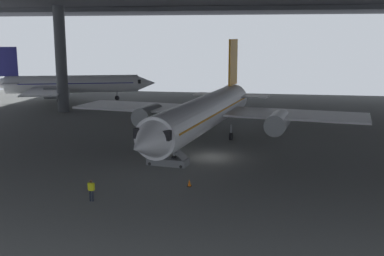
{
  "coord_description": "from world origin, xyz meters",
  "views": [
    {
      "loc": [
        5.78,
        -46.03,
        12.13
      ],
      "look_at": [
        -2.3,
        1.84,
        2.59
      ],
      "focal_mm": 44.0,
      "sensor_mm": 36.0,
      "label": 1
    }
  ],
  "objects_px": {
    "crew_worker_near_nose": "(91,189)",
    "traffic_cone_orange": "(189,183)",
    "airplane_main": "(205,113)",
    "boarding_stairs": "(167,157)",
    "baggage_tug": "(173,123)",
    "airplane_distant": "(70,84)",
    "crew_worker_by_stairs": "(160,146)"
  },
  "relations": [
    {
      "from": "crew_worker_near_nose",
      "to": "traffic_cone_orange",
      "type": "bearing_deg",
      "value": 35.52
    },
    {
      "from": "traffic_cone_orange",
      "to": "crew_worker_near_nose",
      "type": "bearing_deg",
      "value": -144.48
    },
    {
      "from": "airplane_main",
      "to": "crew_worker_near_nose",
      "type": "xyz_separation_m",
      "value": [
        -5.62,
        -20.97,
        -2.55
      ]
    },
    {
      "from": "airplane_main",
      "to": "boarding_stairs",
      "type": "height_order",
      "value": "airplane_main"
    },
    {
      "from": "boarding_stairs",
      "to": "baggage_tug",
      "type": "relative_size",
      "value": 2.08
    },
    {
      "from": "airplane_distant",
      "to": "traffic_cone_orange",
      "type": "distance_m",
      "value": 56.24
    },
    {
      "from": "boarding_stairs",
      "to": "baggage_tug",
      "type": "distance_m",
      "value": 19.34
    },
    {
      "from": "airplane_distant",
      "to": "baggage_tug",
      "type": "relative_size",
      "value": 13.7
    },
    {
      "from": "crew_worker_near_nose",
      "to": "airplane_distant",
      "type": "relative_size",
      "value": 0.05
    },
    {
      "from": "crew_worker_by_stairs",
      "to": "boarding_stairs",
      "type": "bearing_deg",
      "value": -65.76
    },
    {
      "from": "boarding_stairs",
      "to": "crew_worker_by_stairs",
      "type": "height_order",
      "value": "boarding_stairs"
    },
    {
      "from": "boarding_stairs",
      "to": "airplane_distant",
      "type": "distance_m",
      "value": 49.36
    },
    {
      "from": "boarding_stairs",
      "to": "baggage_tug",
      "type": "height_order",
      "value": "boarding_stairs"
    },
    {
      "from": "crew_worker_by_stairs",
      "to": "traffic_cone_orange",
      "type": "height_order",
      "value": "crew_worker_by_stairs"
    },
    {
      "from": "airplane_distant",
      "to": "crew_worker_by_stairs",
      "type": "bearing_deg",
      "value": -54.82
    },
    {
      "from": "boarding_stairs",
      "to": "airplane_distant",
      "type": "relative_size",
      "value": 0.15
    },
    {
      "from": "crew_worker_by_stairs",
      "to": "traffic_cone_orange",
      "type": "distance_m",
      "value": 10.69
    },
    {
      "from": "airplane_distant",
      "to": "boarding_stairs",
      "type": "bearing_deg",
      "value": -55.65
    },
    {
      "from": "boarding_stairs",
      "to": "traffic_cone_orange",
      "type": "bearing_deg",
      "value": -62.28
    },
    {
      "from": "airplane_main",
      "to": "airplane_distant",
      "type": "bearing_deg",
      "value": 134.54
    },
    {
      "from": "airplane_main",
      "to": "crew_worker_by_stairs",
      "type": "relative_size",
      "value": 22.15
    },
    {
      "from": "boarding_stairs",
      "to": "traffic_cone_orange",
      "type": "distance_m",
      "value": 6.92
    },
    {
      "from": "airplane_distant",
      "to": "traffic_cone_orange",
      "type": "bearing_deg",
      "value": -56.46
    },
    {
      "from": "crew_worker_by_stairs",
      "to": "airplane_main",
      "type": "bearing_deg",
      "value": 60.59
    },
    {
      "from": "airplane_distant",
      "to": "traffic_cone_orange",
      "type": "relative_size",
      "value": 51.77
    },
    {
      "from": "airplane_main",
      "to": "airplane_distant",
      "type": "xyz_separation_m",
      "value": [
        -30.06,
        30.54,
        -0.29
      ]
    },
    {
      "from": "airplane_main",
      "to": "traffic_cone_orange",
      "type": "xyz_separation_m",
      "value": [
        0.97,
        -16.27,
        -3.2
      ]
    },
    {
      "from": "crew_worker_near_nose",
      "to": "traffic_cone_orange",
      "type": "distance_m",
      "value": 8.12
    },
    {
      "from": "crew_worker_near_nose",
      "to": "baggage_tug",
      "type": "bearing_deg",
      "value": 90.25
    },
    {
      "from": "airplane_main",
      "to": "traffic_cone_orange",
      "type": "height_order",
      "value": "airplane_main"
    },
    {
      "from": "traffic_cone_orange",
      "to": "airplane_distant",
      "type": "bearing_deg",
      "value": 123.54
    },
    {
      "from": "crew_worker_by_stairs",
      "to": "traffic_cone_orange",
      "type": "xyz_separation_m",
      "value": [
        4.76,
        -9.55,
        -0.67
      ]
    }
  ]
}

